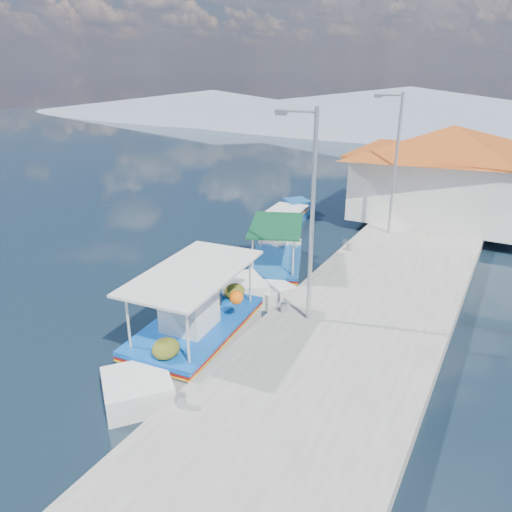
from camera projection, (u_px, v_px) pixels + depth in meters
The scene contains 10 objects.
ground at pixel (144, 325), 14.85m from camera, with size 160.00×160.00×0.00m, color black.
quay at pixel (387, 285), 16.96m from camera, with size 5.00×44.00×0.50m, color #AAA89F.
bollards at pixel (324, 271), 17.15m from camera, with size 0.20×17.20×0.30m.
main_caique at pixel (198, 328), 13.67m from camera, with size 2.70×7.71×2.55m.
caique_green_canopy at pixel (277, 267), 18.28m from camera, with size 3.28×5.62×2.27m.
caique_blue_hull at pixel (284, 218), 24.42m from camera, with size 2.01×5.62×1.00m.
harbor_building at pixel (448, 170), 23.22m from camera, with size 10.49×10.49×4.40m.
lamp_post_near at pixel (310, 208), 13.02m from camera, with size 1.21×0.14×6.00m.
lamp_post_far at pixel (394, 158), 20.34m from camera, with size 1.21×0.14×6.00m.
mountain_ridge at pixel (507, 117), 56.66m from camera, with size 171.40×96.00×5.50m.
Camera 1 is at (9.39, -9.71, 7.38)m, focal length 33.83 mm.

